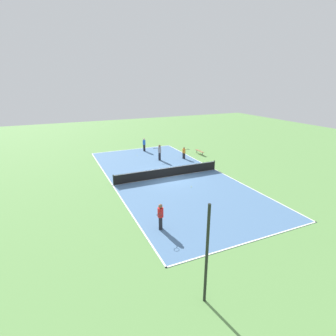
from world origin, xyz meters
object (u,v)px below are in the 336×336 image
at_px(tennis_net, 168,172).
at_px(player_coach_red, 161,215).
at_px(player_baseline_gray, 159,151).
at_px(tennis_ball_near_net, 137,155).
at_px(tennis_ball_midcourt, 191,187).
at_px(player_near_blue, 144,144).
at_px(fence_post_back_right, 207,255).
at_px(bench, 200,151).
at_px(player_center_orange, 184,152).

bearing_deg(tennis_net, player_coach_red, 63.02).
height_order(player_baseline_gray, tennis_ball_near_net, player_baseline_gray).
xyz_separation_m(player_baseline_gray, tennis_ball_midcourt, (0.60, 8.60, -1.01)).
xyz_separation_m(player_near_blue, player_baseline_gray, (-0.24, 4.63, 0.08)).
relative_size(player_coach_red, fence_post_back_right, 0.38).
distance_m(tennis_net, tennis_ball_midcourt, 3.30).
xyz_separation_m(player_near_blue, player_coach_red, (5.34, 18.32, 0.00)).
bearing_deg(tennis_ball_midcourt, bench, -124.40).
xyz_separation_m(bench, player_near_blue, (5.77, -4.28, 0.60)).
xyz_separation_m(tennis_net, fence_post_back_right, (4.67, 14.10, 1.71)).
bearing_deg(fence_post_back_right, bench, -120.20).
height_order(tennis_ball_midcourt, tennis_ball_near_net, same).
xyz_separation_m(bench, player_baseline_gray, (5.53, 0.35, 0.68)).
distance_m(bench, player_near_blue, 7.21).
relative_size(player_center_orange, player_coach_red, 0.82).
xyz_separation_m(player_coach_red, tennis_ball_near_net, (-3.81, -16.59, -0.94)).
bearing_deg(bench, tennis_ball_midcourt, -34.40).
xyz_separation_m(bench, fence_post_back_right, (11.57, 19.88, 1.84)).
bearing_deg(fence_post_back_right, player_coach_red, -94.51).
distance_m(bench, player_baseline_gray, 5.58).
bearing_deg(player_center_orange, fence_post_back_right, -119.65).
bearing_deg(player_baseline_gray, tennis_ball_midcourt, 117.20).
bearing_deg(fence_post_back_right, player_center_orange, -115.14).
bearing_deg(tennis_net, player_center_orange, -131.10).
relative_size(tennis_ball_near_net, fence_post_back_right, 0.02).
bearing_deg(fence_post_back_right, player_near_blue, -103.50).
distance_m(player_baseline_gray, tennis_ball_midcourt, 8.68).
distance_m(player_near_blue, tennis_ball_near_net, 2.49).
bearing_deg(player_baseline_gray, tennis_net, 107.01).
distance_m(player_near_blue, player_coach_red, 19.08).
bearing_deg(player_center_orange, tennis_ball_near_net, 138.39).
distance_m(player_coach_red, tennis_ball_near_net, 17.05).
bearing_deg(tennis_ball_near_net, fence_post_back_right, 79.22).
height_order(tennis_net, player_near_blue, player_near_blue).
relative_size(player_baseline_gray, player_coach_red, 1.07).
distance_m(player_center_orange, tennis_ball_midcourt, 8.75).
xyz_separation_m(bench, player_coach_red, (11.11, 14.04, 0.60)).
xyz_separation_m(player_center_orange, tennis_ball_midcourt, (3.45, 8.01, -0.74)).
distance_m(tennis_net, player_near_blue, 10.12).
height_order(player_center_orange, player_coach_red, player_coach_red).
bearing_deg(player_coach_red, tennis_net, -177.08).
height_order(tennis_net, player_coach_red, player_coach_red).
xyz_separation_m(player_near_blue, tennis_ball_near_net, (1.53, 1.73, -0.94)).
distance_m(tennis_ball_midcourt, tennis_ball_near_net, 11.56).
xyz_separation_m(bench, player_center_orange, (2.68, 0.94, 0.41)).
relative_size(tennis_net, fence_post_back_right, 2.36).
relative_size(bench, player_center_orange, 1.21).
xyz_separation_m(tennis_net, player_coach_red, (4.21, 8.27, 0.48)).
xyz_separation_m(player_near_blue, player_center_orange, (-3.09, 5.22, -0.20)).
xyz_separation_m(tennis_net, bench, (-6.90, -5.77, -0.13)).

